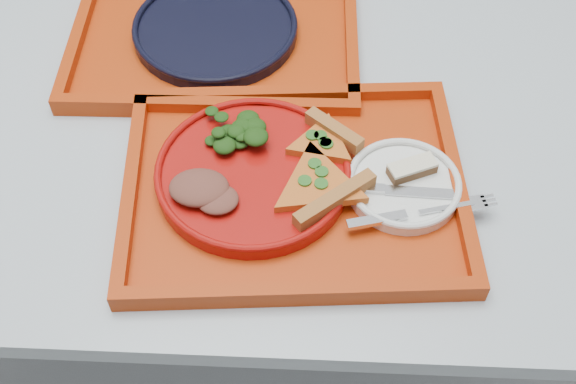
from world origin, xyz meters
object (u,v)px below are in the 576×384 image
object	(u,v)px
tray_far	(216,37)
dessert_bar	(412,168)
dinner_plate	(253,175)
navy_plate	(215,30)
tray_main	(294,189)

from	to	relation	value
tray_far	dessert_bar	bearing A→B (deg)	-45.18
dessert_bar	dinner_plate	bearing A→B (deg)	158.73
navy_plate	dessert_bar	bearing A→B (deg)	-44.29
dinner_plate	tray_far	bearing A→B (deg)	105.53
tray_far	dinner_plate	xyz separation A→B (m)	(0.08, -0.29, 0.02)
tray_main	dinner_plate	size ratio (longest dim) A/B	1.73
tray_far	navy_plate	world-z (taller)	navy_plate
tray_main	dessert_bar	xyz separation A→B (m)	(0.16, 0.02, 0.03)
tray_main	dinner_plate	xyz separation A→B (m)	(-0.05, 0.01, 0.02)
tray_far	dinner_plate	bearing A→B (deg)	-75.36
tray_main	tray_far	size ratio (longest dim) A/B	1.00
dinner_plate	dessert_bar	world-z (taller)	dessert_bar
tray_main	dinner_plate	world-z (taller)	dinner_plate
tray_far	navy_plate	size ratio (longest dim) A/B	1.73
tray_far	navy_plate	bearing A→B (deg)	-0.89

